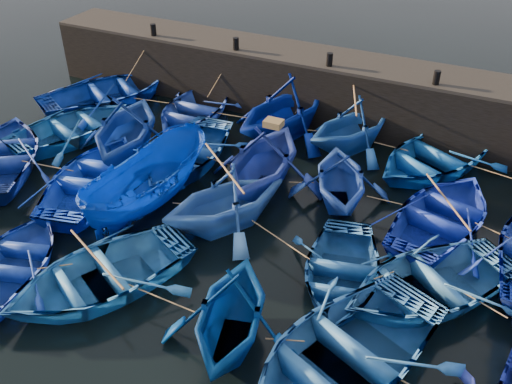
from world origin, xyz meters
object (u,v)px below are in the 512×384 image
at_px(boat_8, 185,152).
at_px(boat_13, 3,155).
at_px(boat_0, 108,92).
at_px(wooden_crate, 274,123).

bearing_deg(boat_8, boat_13, -156.40).
bearing_deg(boat_13, boat_0, -124.24).
relative_size(boat_8, boat_13, 0.94).
xyz_separation_m(boat_0, wooden_crate, (9.24, -3.09, 1.98)).
distance_m(boat_0, wooden_crate, 9.94).
bearing_deg(boat_8, wooden_crate, -8.10).
bearing_deg(boat_0, wooden_crate, -167.49).
height_order(boat_8, wooden_crate, wooden_crate).
bearing_deg(boat_13, wooden_crate, 162.72).
distance_m(boat_0, boat_8, 6.38).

